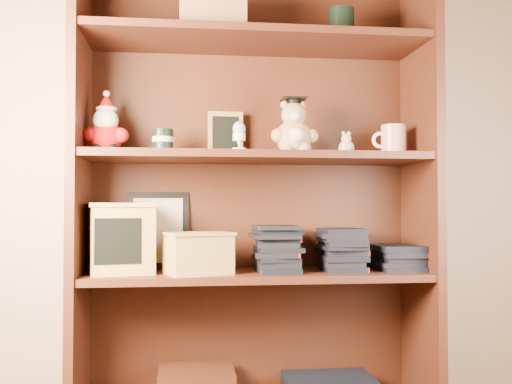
# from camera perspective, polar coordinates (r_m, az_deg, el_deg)

# --- Properties ---
(bookcase) EXTENTS (1.20, 0.35, 1.60)m
(bookcase) POSITION_cam_1_polar(r_m,az_deg,el_deg) (2.08, -0.24, -1.17)
(bookcase) COLOR #472114
(bookcase) RESTS_ON ground
(shelf_lower) EXTENTS (1.14, 0.33, 0.02)m
(shelf_lower) POSITION_cam_1_polar(r_m,az_deg,el_deg) (2.05, -0.00, -7.94)
(shelf_lower) COLOR #472114
(shelf_lower) RESTS_ON ground
(shelf_upper) EXTENTS (1.14, 0.33, 0.02)m
(shelf_upper) POSITION_cam_1_polar(r_m,az_deg,el_deg) (2.04, -0.00, 3.30)
(shelf_upper) COLOR #472114
(shelf_upper) RESTS_ON ground
(santa_plush) EXTENTS (0.15, 0.11, 0.21)m
(santa_plush) POSITION_cam_1_polar(r_m,az_deg,el_deg) (2.05, -14.09, 5.86)
(santa_plush) COLOR #A50F0F
(santa_plush) RESTS_ON shelf_upper
(teachers_tin) EXTENTS (0.07, 0.07, 0.08)m
(teachers_tin) POSITION_cam_1_polar(r_m,az_deg,el_deg) (2.03, -8.86, 4.84)
(teachers_tin) COLOR black
(teachers_tin) RESTS_ON shelf_upper
(chalkboard_plaque) EXTENTS (0.13, 0.07, 0.16)m
(chalkboard_plaque) POSITION_cam_1_polar(r_m,az_deg,el_deg) (2.15, -2.94, 5.45)
(chalkboard_plaque) COLOR #9E7547
(chalkboard_plaque) RESTS_ON shelf_upper
(egg_cup) EXTENTS (0.05, 0.05, 0.10)m
(egg_cup) POSITION_cam_1_polar(r_m,az_deg,el_deg) (1.97, -1.62, 5.42)
(egg_cup) COLOR white
(egg_cup) RESTS_ON shelf_upper
(grad_teddy_bear) EXTENTS (0.16, 0.14, 0.20)m
(grad_teddy_bear) POSITION_cam_1_polar(r_m,az_deg,el_deg) (2.06, 3.65, 5.71)
(grad_teddy_bear) COLOR tan
(grad_teddy_bear) RESTS_ON shelf_upper
(pink_figurine) EXTENTS (0.05, 0.05, 0.08)m
(pink_figurine) POSITION_cam_1_polar(r_m,az_deg,el_deg) (2.11, 8.59, 4.38)
(pink_figurine) COLOR beige
(pink_figurine) RESTS_ON shelf_upper
(teacher_mug) EXTENTS (0.12, 0.09, 0.11)m
(teacher_mug) POSITION_cam_1_polar(r_m,az_deg,el_deg) (2.16, 12.88, 4.82)
(teacher_mug) COLOR silver
(teacher_mug) RESTS_ON shelf_upper
(certificate_frame) EXTENTS (0.22, 0.06, 0.27)m
(certificate_frame) POSITION_cam_1_polar(r_m,az_deg,el_deg) (2.16, -9.32, -3.61)
(certificate_frame) COLOR black
(certificate_frame) RESTS_ON shelf_lower
(treats_box) EXTENTS (0.25, 0.25, 0.23)m
(treats_box) POSITION_cam_1_polar(r_m,az_deg,el_deg) (2.03, -12.70, -4.27)
(treats_box) COLOR tan
(treats_box) RESTS_ON shelf_lower
(pencils_box) EXTENTS (0.25, 0.21, 0.14)m
(pencils_box) POSITION_cam_1_polar(r_m,az_deg,el_deg) (1.96, -5.52, -5.79)
(pencils_box) COLOR tan
(pencils_box) RESTS_ON shelf_lower
(book_stack_left) EXTENTS (0.14, 0.20, 0.16)m
(book_stack_left) POSITION_cam_1_polar(r_m,az_deg,el_deg) (2.05, 2.02, -5.33)
(book_stack_left) COLOR black
(book_stack_left) RESTS_ON shelf_lower
(book_stack_mid) EXTENTS (0.14, 0.20, 0.14)m
(book_stack_mid) POSITION_cam_1_polar(r_m,az_deg,el_deg) (2.10, 8.24, -5.45)
(book_stack_mid) COLOR black
(book_stack_mid) RESTS_ON shelf_lower
(book_stack_right) EXTENTS (0.14, 0.20, 0.08)m
(book_stack_right) POSITION_cam_1_polar(r_m,az_deg,el_deg) (2.16, 13.38, -6.16)
(book_stack_right) COLOR black
(book_stack_right) RESTS_ON shelf_lower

